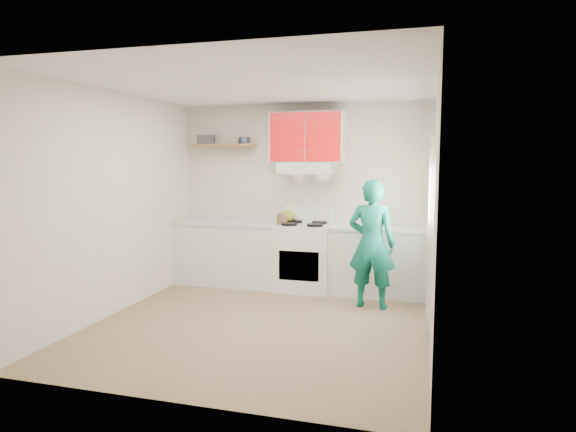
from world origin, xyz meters
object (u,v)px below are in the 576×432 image
(tin, at_px, (244,140))
(crock, at_px, (282,220))
(kettle, at_px, (288,216))
(person, at_px, (372,244))
(stove, at_px, (304,257))

(tin, bearing_deg, crock, -21.94)
(kettle, relative_size, person, 0.13)
(kettle, bearing_deg, stove, -19.24)
(tin, height_order, person, tin)
(kettle, height_order, crock, kettle)
(tin, xyz_separation_m, crock, (0.64, -0.26, -1.11))
(tin, relative_size, kettle, 0.80)
(tin, xyz_separation_m, kettle, (0.68, -0.06, -1.08))
(kettle, bearing_deg, tin, -175.90)
(tin, distance_m, person, 2.48)
(stove, relative_size, tin, 5.59)
(crock, bearing_deg, kettle, 80.77)
(stove, height_order, crock, crock)
(stove, bearing_deg, person, -31.34)
(crock, bearing_deg, tin, 158.06)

